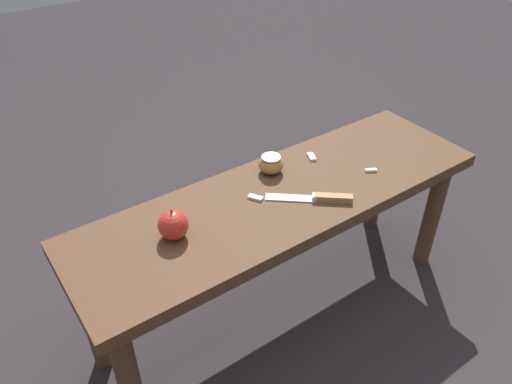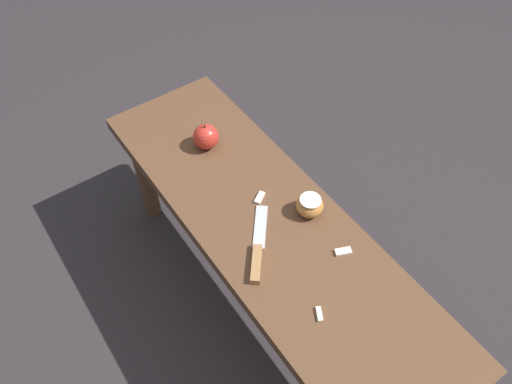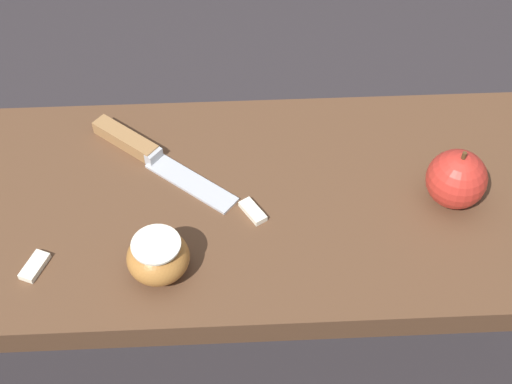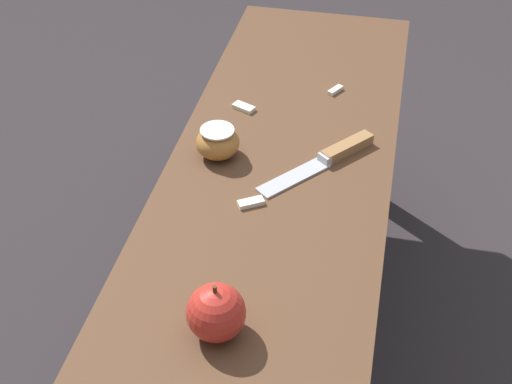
% 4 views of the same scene
% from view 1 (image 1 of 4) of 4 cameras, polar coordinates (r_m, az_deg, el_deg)
% --- Properties ---
extents(ground_plane, '(8.00, 8.00, 0.00)m').
position_cam_1_polar(ground_plane, '(1.76, 2.65, -12.68)').
color(ground_plane, '#2D282B').
extents(wooden_bench, '(1.27, 0.38, 0.48)m').
position_cam_1_polar(wooden_bench, '(1.48, 3.08, -2.47)').
color(wooden_bench, brown).
rests_on(wooden_bench, ground_plane).
extents(knife, '(0.21, 0.18, 0.02)m').
position_cam_1_polar(knife, '(1.42, 7.48, -0.69)').
color(knife, '#B7BABF').
rests_on(knife, wooden_bench).
extents(apple_whole, '(0.08, 0.08, 0.09)m').
position_cam_1_polar(apple_whole, '(1.28, -9.45, -3.73)').
color(apple_whole, red).
rests_on(apple_whole, wooden_bench).
extents(apple_cut, '(0.08, 0.08, 0.05)m').
position_cam_1_polar(apple_cut, '(1.51, 1.72, 3.21)').
color(apple_cut, '#B27233').
rests_on(apple_cut, wooden_bench).
extents(apple_slice_near_knife, '(0.04, 0.04, 0.01)m').
position_cam_1_polar(apple_slice_near_knife, '(1.41, -0.07, -0.65)').
color(apple_slice_near_knife, white).
rests_on(apple_slice_near_knife, wooden_bench).
extents(apple_slice_center, '(0.04, 0.05, 0.01)m').
position_cam_1_polar(apple_slice_center, '(1.60, 6.38, 4.03)').
color(apple_slice_center, white).
rests_on(apple_slice_center, wooden_bench).
extents(apple_slice_near_bowl, '(0.04, 0.03, 0.01)m').
position_cam_1_polar(apple_slice_near_bowl, '(1.57, 12.99, 2.44)').
color(apple_slice_near_bowl, white).
rests_on(apple_slice_near_bowl, wooden_bench).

